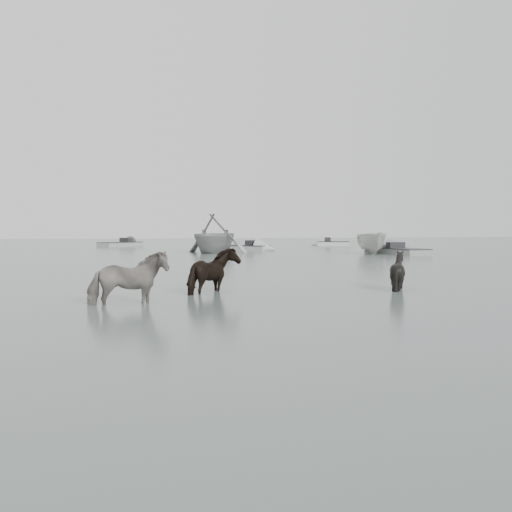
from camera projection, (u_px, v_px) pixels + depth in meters
name	position (u px, v px, depth m)	size (l,w,h in m)	color
ground	(273.00, 301.00, 13.46)	(140.00, 140.00, 0.00)	#4B5953
pony_pinto	(128.00, 271.00, 12.84)	(0.81, 1.77, 1.50)	black
pony_dark	(215.00, 265.00, 15.13)	(1.46, 1.25, 1.47)	black
pony_black	(398.00, 265.00, 15.99)	(1.09, 1.23, 1.35)	black
rowboat_trail	(215.00, 232.00, 37.72)	(4.47, 5.18, 2.73)	#949694
boat_small	(371.00, 242.00, 36.29)	(1.50, 3.99, 1.54)	#B4B5B0
skiff_port	(402.00, 248.00, 35.81)	(5.58, 1.60, 0.75)	gray
skiff_mid	(244.00, 245.00, 41.76)	(5.10, 1.60, 0.75)	#A4A7A5
skiff_star	(333.00, 241.00, 52.01)	(3.98, 1.60, 0.75)	silver
skiff_far	(120.00, 242.00, 49.84)	(5.43, 1.60, 0.75)	#999C99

